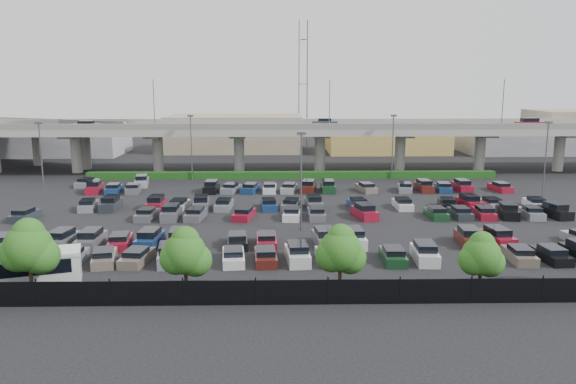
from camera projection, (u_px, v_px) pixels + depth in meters
The scene contains 11 objects.
ground at pixel (298, 213), 66.47m from camera, with size 280.00×280.00×0.00m, color black.
overpass at pixel (290, 132), 96.54m from camera, with size 150.00×13.00×15.80m.
on_ramp at pixel (15, 128), 106.37m from camera, with size 50.93×30.13×8.80m.
hedge at pixel (292, 175), 90.90m from camera, with size 66.00×1.60×1.10m, color #143910.
fence at pixel (313, 292), 38.81m from camera, with size 70.00×0.10×2.00m.
tree_row at pixel (322, 250), 39.77m from camera, with size 65.07×3.66×5.94m.
shuttle_bus at pixel (23, 268), 42.19m from camera, with size 8.68×5.08×2.64m.
parked_cars at pixel (293, 215), 62.83m from camera, with size 63.14×41.66×1.67m.
light_poles at pixel (263, 159), 67.16m from camera, with size 66.90×48.38×10.30m.
distant_buildings at pixel (342, 135), 126.68m from camera, with size 138.00×24.00×9.00m.
comm_tower at pixel (303, 82), 136.22m from camera, with size 2.40×2.40×30.00m.
Camera 1 is at (-2.52, -64.74, 15.08)m, focal length 35.00 mm.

